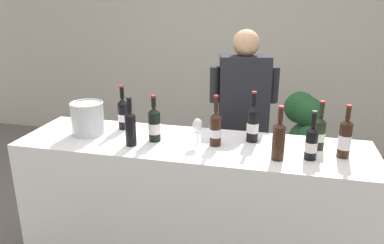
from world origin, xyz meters
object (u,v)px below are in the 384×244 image
(wine_bottle_5, at_px, (345,138))
(potted_shrub, at_px, (305,136))
(ice_bucket, at_px, (88,118))
(person_server, at_px, (242,134))
(wine_bottle_2, at_px, (215,128))
(wine_bottle_4, at_px, (279,139))
(wine_bottle_0, at_px, (123,113))
(wine_bottle_3, at_px, (130,127))
(wine_bottle_6, at_px, (154,124))
(wine_bottle_7, at_px, (311,143))
(wine_bottle_8, at_px, (319,133))
(wine_glass, at_px, (198,126))
(wine_bottle_1, at_px, (253,123))

(wine_bottle_5, relative_size, potted_shrub, 0.32)
(ice_bucket, bearing_deg, person_server, 33.85)
(wine_bottle_2, bearing_deg, wine_bottle_4, -18.14)
(wine_bottle_0, relative_size, ice_bucket, 1.40)
(wine_bottle_0, xyz_separation_m, wine_bottle_3, (0.18, -0.30, 0.01))
(wine_bottle_0, distance_m, wine_bottle_3, 0.35)
(wine_bottle_6, xyz_separation_m, wine_bottle_7, (1.02, -0.07, -0.01))
(wine_bottle_8, bearing_deg, wine_glass, -171.60)
(wine_bottle_5, relative_size, person_server, 0.20)
(ice_bucket, bearing_deg, potted_shrub, 41.00)
(wine_bottle_3, relative_size, ice_bucket, 1.39)
(wine_bottle_2, bearing_deg, wine_bottle_3, -167.08)
(wine_bottle_3, bearing_deg, wine_glass, 14.24)
(wine_bottle_3, bearing_deg, person_server, 51.80)
(wine_bottle_7, xyz_separation_m, person_server, (-0.49, 0.79, -0.27))
(wine_bottle_1, xyz_separation_m, potted_shrub, (0.44, 1.27, -0.52))
(wine_bottle_0, distance_m, ice_bucket, 0.26)
(wine_bottle_8, bearing_deg, person_server, 132.16)
(person_server, bearing_deg, wine_bottle_2, -98.83)
(wine_bottle_2, height_order, wine_bottle_8, wine_bottle_2)
(wine_bottle_7, relative_size, wine_bottle_8, 0.95)
(wine_bottle_4, xyz_separation_m, wine_glass, (-0.52, 0.12, 0.00))
(wine_bottle_5, bearing_deg, potted_shrub, 95.14)
(wine_bottle_0, bearing_deg, wine_bottle_7, -10.85)
(wine_bottle_1, relative_size, wine_bottle_7, 1.14)
(wine_bottle_1, height_order, potted_shrub, wine_bottle_1)
(ice_bucket, distance_m, person_server, 1.28)
(wine_bottle_7, distance_m, potted_shrub, 1.57)
(wine_bottle_3, xyz_separation_m, potted_shrub, (1.22, 1.53, -0.52))
(wine_bottle_4, distance_m, wine_bottle_8, 0.34)
(wine_bottle_6, distance_m, person_server, 0.93)
(wine_bottle_0, xyz_separation_m, person_server, (0.83, 0.53, -0.28))
(wine_bottle_3, bearing_deg, wine_bottle_4, -0.53)
(wine_bottle_2, height_order, wine_glass, wine_bottle_2)
(wine_bottle_3, xyz_separation_m, wine_bottle_6, (0.13, 0.11, -0.01))
(wine_bottle_0, relative_size, wine_bottle_5, 0.99)
(wine_bottle_6, height_order, wine_bottle_8, same)
(wine_bottle_2, relative_size, ice_bucket, 1.45)
(wine_bottle_8, distance_m, potted_shrub, 1.40)
(wine_bottle_3, distance_m, wine_bottle_5, 1.35)
(wine_bottle_2, distance_m, wine_bottle_5, 0.80)
(wine_bottle_3, height_order, wine_glass, wine_bottle_3)
(wine_bottle_1, bearing_deg, wine_bottle_8, -4.97)
(wine_bottle_6, relative_size, ice_bucket, 1.37)
(wine_bottle_4, xyz_separation_m, potted_shrub, (0.26, 1.53, -0.52))
(wine_bottle_1, bearing_deg, wine_glass, -156.47)
(wine_bottle_2, relative_size, wine_bottle_3, 1.04)
(wine_bottle_4, distance_m, wine_bottle_7, 0.20)
(wine_bottle_2, distance_m, wine_bottle_6, 0.42)
(wine_bottle_2, height_order, ice_bucket, wine_bottle_2)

